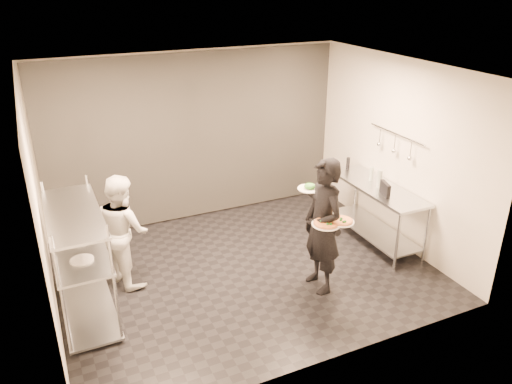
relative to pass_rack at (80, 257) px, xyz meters
name	(u,v)px	position (x,y,z in m)	size (l,w,h in m)	color
room_shell	(214,152)	(2.15, 1.18, 0.63)	(5.00, 4.00, 2.80)	black
pass_rack	(80,257)	(0.00, 0.00, 0.00)	(0.60, 1.60, 1.50)	#B6B9BD
prep_counter	(375,203)	(4.33, 0.00, -0.14)	(0.60, 1.80, 0.92)	#B6B9BD
utensil_rail	(395,144)	(4.58, 0.00, 0.78)	(0.07, 1.20, 0.31)	#B6B9BD
waiter	(323,226)	(2.90, -0.76, 0.14)	(0.66, 0.43, 1.81)	black
chef	(123,230)	(0.60, 0.49, 0.00)	(0.75, 0.58, 1.54)	silver
pizza_plate_near	(326,224)	(2.81, -0.96, 0.29)	(0.36, 0.36, 0.05)	silver
pizza_plate_far	(342,221)	(3.01, -1.00, 0.31)	(0.32, 0.32, 0.05)	silver
salad_plate	(310,187)	(2.85, -0.47, 0.58)	(0.31, 0.31, 0.07)	silver
pos_monitor	(385,189)	(4.21, -0.32, 0.25)	(0.05, 0.27, 0.19)	black
bottle_green	(379,179)	(4.31, -0.05, 0.29)	(0.08, 0.08, 0.28)	#94A295
bottle_clear	(371,174)	(4.37, 0.23, 0.26)	(0.06, 0.06, 0.21)	#94A295
bottle_dark	(348,163)	(4.32, 0.78, 0.25)	(0.06, 0.06, 0.20)	black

